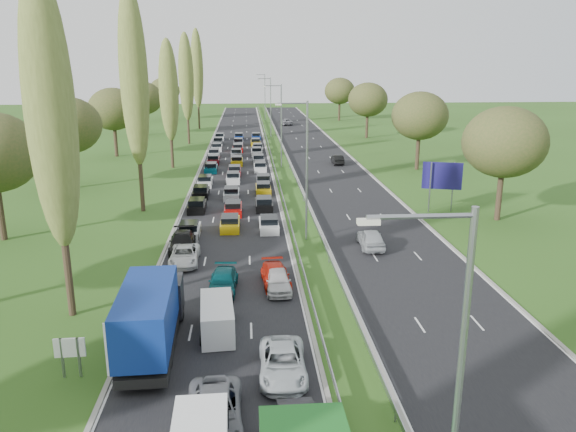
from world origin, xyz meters
name	(u,v)px	position (x,y,z in m)	size (l,w,h in m)	color
ground	(281,165)	(4.50, 80.00, 0.00)	(260.00, 260.00, 0.00)	#2C4F18
near_carriageway	(236,163)	(-2.25, 82.50, 0.00)	(10.50, 215.00, 0.04)	black
far_carriageway	(323,162)	(11.25, 82.50, 0.00)	(10.50, 215.00, 0.04)	black
central_reservation	(280,159)	(4.50, 82.50, 0.55)	(2.36, 215.00, 0.32)	gray
lamp_columns	(281,127)	(4.50, 78.00, 6.00)	(0.18, 140.18, 12.00)	gray
poplar_row	(157,84)	(-11.50, 68.17, 12.39)	(2.80, 127.80, 22.44)	#2D2116
woodland_left	(59,129)	(-22.00, 62.63, 7.68)	(8.00, 166.00, 11.10)	#2D2116
woodland_right	(439,122)	(24.00, 66.67, 7.68)	(8.00, 153.00, 11.10)	#2D2116
traffic_queue_fill	(235,166)	(-2.26, 77.47, 0.44)	(9.12, 68.65, 0.80)	silver
near_car_2	(185,255)	(-5.51, 37.68, 0.68)	(2.18, 4.72, 1.31)	silver
near_car_3	(182,242)	(-6.00, 40.79, 0.76)	(2.07, 5.10, 1.48)	black
near_car_6	(215,412)	(-2.13, 17.21, 0.73)	(2.37, 5.14, 1.43)	slate
near_car_7	(223,282)	(-2.34, 32.02, 0.68)	(1.86, 4.58, 1.33)	#044349
near_car_10	(283,363)	(1.02, 21.08, 0.71)	(2.29, 4.98, 1.38)	#B8BFC2
near_car_11	(276,276)	(1.29, 32.84, 0.68)	(1.85, 4.55, 1.32)	#B01A0A
near_car_12	(278,280)	(1.40, 31.85, 0.73)	(1.67, 4.15, 1.41)	silver
far_car_0	(371,238)	(9.68, 40.42, 0.82)	(1.88, 4.68, 1.59)	#A7ACB0
far_car_1	(337,159)	(13.18, 80.07, 0.72)	(1.48, 4.25, 1.40)	black
far_car_2	(287,122)	(9.39, 135.49, 0.78)	(2.52, 5.46, 1.52)	gray
blue_lorry	(151,316)	(-5.83, 24.05, 2.03)	(2.59, 9.31, 3.93)	black
white_van_rear	(217,316)	(-2.43, 26.07, 0.96)	(1.82, 4.63, 1.86)	silver
info_sign	(70,352)	(-9.40, 21.73, 1.37)	(1.50, 0.16, 2.10)	gray
direction_sign	(442,178)	(19.40, 51.49, 3.57)	(3.87, 1.22, 5.20)	gray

